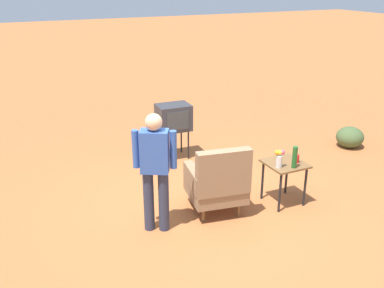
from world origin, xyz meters
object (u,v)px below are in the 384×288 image
tv_on_stand (174,118)px  soda_can_red (297,159)px  flower_vase (279,158)px  armchair (218,182)px  bottle_wine_green (295,157)px  person_standing (155,166)px  side_table (285,169)px

tv_on_stand → soda_can_red: 2.56m
tv_on_stand → flower_vase: tv_on_stand is taller
armchair → bottle_wine_green: (-1.06, 0.32, 0.31)m
tv_on_stand → armchair: bearing=83.9°
armchair → person_standing: 1.04m
person_standing → soda_can_red: size_ratio=13.44×
soda_can_red → armchair: bearing=-8.9°
side_table → soda_can_red: bearing=159.2°
person_standing → bottle_wine_green: bearing=171.8°
bottle_wine_green → flower_vase: bottle_wine_green is taller
armchair → side_table: 1.06m
armchair → person_standing: person_standing is taller
bottle_wine_green → flower_vase: size_ratio=1.21×
armchair → side_table: bearing=173.0°
armchair → tv_on_stand: size_ratio=1.03×
armchair → tv_on_stand: bearing=-96.1°
tv_on_stand → flower_vase: 2.48m
tv_on_stand → soda_can_red: (-0.98, 2.36, -0.07)m
side_table → soda_can_red: soda_can_red is taller
side_table → tv_on_stand: 2.45m
bottle_wine_green → soda_can_red: bottle_wine_green is taller
armchair → bottle_wine_green: 1.15m
armchair → side_table: armchair is taller
tv_on_stand → bottle_wine_green: size_ratio=3.22×
bottle_wine_green → flower_vase: bearing=-27.0°
flower_vase → person_standing: bearing=-6.0°
armchair → flower_vase: bearing=165.7°
tv_on_stand → person_standing: size_ratio=0.63×
armchair → person_standing: bearing=1.9°
side_table → tv_on_stand: (0.82, -2.30, 0.23)m
armchair → flower_vase: (-0.86, 0.22, 0.30)m
side_table → person_standing: (1.99, -0.10, 0.39)m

